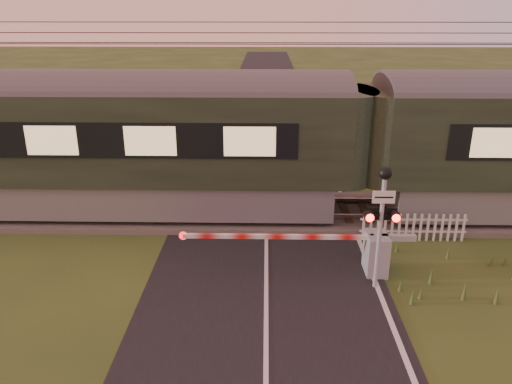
{
  "coord_description": "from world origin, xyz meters",
  "views": [
    {
      "loc": [
        -0.03,
        -8.87,
        6.53
      ],
      "look_at": [
        -0.28,
        3.2,
        2.03
      ],
      "focal_mm": 35.0,
      "sensor_mm": 36.0,
      "label": 1
    }
  ],
  "objects_px": {
    "train": "(362,143)",
    "crossing_signal": "(382,207)",
    "boom_gate": "(366,251)",
    "picket_fence": "(413,227)"
  },
  "relations": [
    {
      "from": "train",
      "to": "picket_fence",
      "type": "distance_m",
      "value": 3.09
    },
    {
      "from": "boom_gate",
      "to": "crossing_signal",
      "type": "height_order",
      "value": "crossing_signal"
    },
    {
      "from": "crossing_signal",
      "to": "picket_fence",
      "type": "height_order",
      "value": "crossing_signal"
    },
    {
      "from": "train",
      "to": "boom_gate",
      "type": "bearing_deg",
      "value": -96.21
    },
    {
      "from": "picket_fence",
      "to": "crossing_signal",
      "type": "bearing_deg",
      "value": -121.64
    },
    {
      "from": "train",
      "to": "picket_fence",
      "type": "xyz_separation_m",
      "value": [
        1.33,
        -1.89,
        -2.04
      ]
    },
    {
      "from": "crossing_signal",
      "to": "picket_fence",
      "type": "distance_m",
      "value": 3.57
    },
    {
      "from": "train",
      "to": "crossing_signal",
      "type": "relative_size",
      "value": 15.06
    },
    {
      "from": "boom_gate",
      "to": "picket_fence",
      "type": "bearing_deg",
      "value": 47.38
    },
    {
      "from": "boom_gate",
      "to": "picket_fence",
      "type": "height_order",
      "value": "boom_gate"
    }
  ]
}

